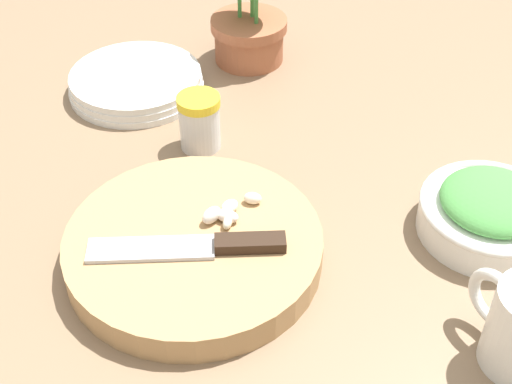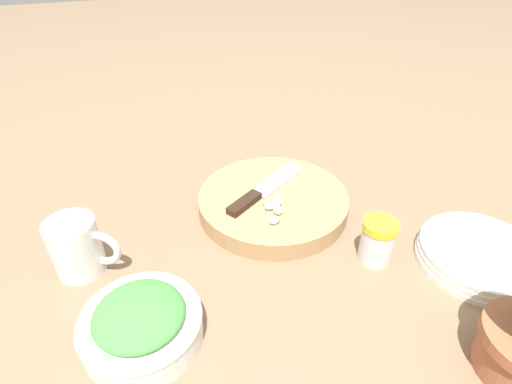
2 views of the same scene
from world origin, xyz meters
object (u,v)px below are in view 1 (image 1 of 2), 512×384
object	(u,v)px
potted_herb	(249,16)
chef_knife	(199,246)
garlic_cloves	(227,212)
herb_bowl	(490,212)
spice_jar	(200,122)
cutting_board	(194,248)
plate_stack	(136,82)

from	to	relation	value
potted_herb	chef_knife	bearing A→B (deg)	-66.92
garlic_cloves	herb_bowl	bearing A→B (deg)	31.81
herb_bowl	potted_herb	world-z (taller)	potted_herb
spice_jar	potted_herb	xyz separation A→B (m)	(-0.06, 0.23, 0.04)
cutting_board	herb_bowl	xyz separation A→B (m)	(0.27, 0.20, 0.01)
garlic_cloves	spice_jar	bearing A→B (deg)	132.37
spice_jar	potted_herb	bearing A→B (deg)	103.78
potted_herb	spice_jar	bearing A→B (deg)	-76.22
garlic_cloves	potted_herb	xyz separation A→B (m)	(-0.18, 0.36, 0.03)
garlic_cloves	herb_bowl	world-z (taller)	herb_bowl
cutting_board	chef_knife	distance (m)	0.03
chef_knife	plate_stack	size ratio (longest dim) A/B	0.98
herb_bowl	plate_stack	distance (m)	0.53
herb_bowl	plate_stack	world-z (taller)	herb_bowl
cutting_board	chef_knife	size ratio (longest dim) A/B	1.46
chef_knife	potted_herb	bearing A→B (deg)	-8.73
chef_knife	herb_bowl	bearing A→B (deg)	-81.41
spice_jar	herb_bowl	bearing A→B (deg)	3.23
garlic_cloves	herb_bowl	xyz separation A→B (m)	(0.25, 0.15, -0.01)
cutting_board	plate_stack	world-z (taller)	cutting_board
cutting_board	potted_herb	xyz separation A→B (m)	(-0.16, 0.40, 0.06)
chef_knife	spice_jar	xyz separation A→B (m)	(-0.12, 0.19, -0.00)
chef_knife	garlic_cloves	size ratio (longest dim) A/B	2.77
cutting_board	spice_jar	world-z (taller)	spice_jar
spice_jar	garlic_cloves	bearing A→B (deg)	-47.63
garlic_cloves	spice_jar	size ratio (longest dim) A/B	0.92
chef_knife	garlic_cloves	bearing A→B (deg)	-31.58
spice_jar	plate_stack	size ratio (longest dim) A/B	0.39
chef_knife	plate_stack	world-z (taller)	chef_knife
herb_bowl	chef_knife	bearing A→B (deg)	-139.60
plate_stack	spice_jar	bearing A→B (deg)	-23.38
cutting_board	herb_bowl	size ratio (longest dim) A/B	1.74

